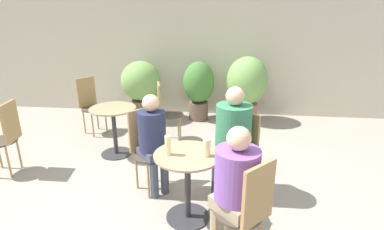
{
  "coord_description": "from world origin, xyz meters",
  "views": [
    {
      "loc": [
        0.56,
        -2.36,
        1.96
      ],
      "look_at": [
        0.25,
        0.55,
        0.96
      ],
      "focal_mm": 28.0,
      "sensor_mm": 36.0,
      "label": 1
    }
  ],
  "objects_px": {
    "bistro_chair_4": "(90,101)",
    "beer_glass_1": "(168,145)",
    "bistro_chair_1": "(241,147)",
    "seated_person_2": "(153,136)",
    "cafe_table_near": "(188,175)",
    "potted_plant_1": "(199,87)",
    "bistro_chair_2": "(146,143)",
    "seated_person_0": "(235,182)",
    "bistro_chair_3": "(6,133)",
    "potted_plant_0": "(141,86)",
    "seated_person_1": "(232,135)",
    "bistro_chair_5": "(165,108)",
    "beer_glass_0": "(207,148)",
    "cafe_table_far": "(114,122)",
    "potted_plant_2": "(247,84)",
    "bistro_chair_0": "(249,206)"
  },
  "relations": [
    {
      "from": "cafe_table_near",
      "to": "seated_person_1",
      "type": "distance_m",
      "value": 0.65
    },
    {
      "from": "bistro_chair_1",
      "to": "seated_person_0",
      "type": "bearing_deg",
      "value": -51.44
    },
    {
      "from": "cafe_table_far",
      "to": "beer_glass_1",
      "type": "height_order",
      "value": "beer_glass_1"
    },
    {
      "from": "seated_person_0",
      "to": "potted_plant_0",
      "type": "height_order",
      "value": "seated_person_0"
    },
    {
      "from": "bistro_chair_2",
      "to": "bistro_chair_5",
      "type": "relative_size",
      "value": 1.0
    },
    {
      "from": "bistro_chair_4",
      "to": "seated_person_1",
      "type": "bearing_deg",
      "value": -91.4
    },
    {
      "from": "potted_plant_0",
      "to": "potted_plant_1",
      "type": "height_order",
      "value": "potted_plant_0"
    },
    {
      "from": "cafe_table_near",
      "to": "potted_plant_2",
      "type": "xyz_separation_m",
      "value": [
        0.74,
        2.91,
        0.22
      ]
    },
    {
      "from": "cafe_table_far",
      "to": "cafe_table_near",
      "type": "bearing_deg",
      "value": -47.38
    },
    {
      "from": "bistro_chair_1",
      "to": "seated_person_0",
      "type": "distance_m",
      "value": 0.97
    },
    {
      "from": "potted_plant_0",
      "to": "potted_plant_2",
      "type": "bearing_deg",
      "value": 2.67
    },
    {
      "from": "bistro_chair_1",
      "to": "beer_glass_1",
      "type": "distance_m",
      "value": 0.94
    },
    {
      "from": "bistro_chair_2",
      "to": "bistro_chair_5",
      "type": "distance_m",
      "value": 1.33
    },
    {
      "from": "bistro_chair_3",
      "to": "bistro_chair_4",
      "type": "xyz_separation_m",
      "value": [
        0.43,
        1.45,
        0.0
      ]
    },
    {
      "from": "beer_glass_1",
      "to": "bistro_chair_3",
      "type": "bearing_deg",
      "value": 162.48
    },
    {
      "from": "seated_person_1",
      "to": "potted_plant_1",
      "type": "xyz_separation_m",
      "value": [
        -0.57,
        2.51,
        -0.09
      ]
    },
    {
      "from": "beer_glass_0",
      "to": "potted_plant_1",
      "type": "height_order",
      "value": "potted_plant_1"
    },
    {
      "from": "bistro_chair_2",
      "to": "seated_person_2",
      "type": "xyz_separation_m",
      "value": [
        0.11,
        -0.11,
        0.14
      ]
    },
    {
      "from": "bistro_chair_4",
      "to": "seated_person_0",
      "type": "distance_m",
      "value": 3.44
    },
    {
      "from": "bistro_chair_0",
      "to": "beer_glass_1",
      "type": "bearing_deg",
      "value": -80.29
    },
    {
      "from": "bistro_chair_2",
      "to": "seated_person_2",
      "type": "height_order",
      "value": "seated_person_2"
    },
    {
      "from": "bistro_chair_4",
      "to": "potted_plant_0",
      "type": "distance_m",
      "value": 1.0
    },
    {
      "from": "bistro_chair_2",
      "to": "bistro_chair_1",
      "type": "bearing_deg",
      "value": -45.0
    },
    {
      "from": "cafe_table_far",
      "to": "bistro_chair_1",
      "type": "distance_m",
      "value": 1.9
    },
    {
      "from": "cafe_table_far",
      "to": "seated_person_1",
      "type": "bearing_deg",
      "value": -28.41
    },
    {
      "from": "bistro_chair_3",
      "to": "seated_person_0",
      "type": "distance_m",
      "value": 2.97
    },
    {
      "from": "cafe_table_far",
      "to": "bistro_chair_3",
      "type": "height_order",
      "value": "bistro_chair_3"
    },
    {
      "from": "potted_plant_2",
      "to": "bistro_chair_4",
      "type": "bearing_deg",
      "value": -163.04
    },
    {
      "from": "bistro_chair_0",
      "to": "seated_person_1",
      "type": "height_order",
      "value": "seated_person_1"
    },
    {
      "from": "beer_glass_1",
      "to": "potted_plant_1",
      "type": "bearing_deg",
      "value": 89.36
    },
    {
      "from": "beer_glass_1",
      "to": "potted_plant_1",
      "type": "height_order",
      "value": "potted_plant_1"
    },
    {
      "from": "seated_person_2",
      "to": "potted_plant_0",
      "type": "height_order",
      "value": "seated_person_2"
    },
    {
      "from": "bistro_chair_2",
      "to": "beer_glass_1",
      "type": "height_order",
      "value": "bistro_chair_2"
    },
    {
      "from": "bistro_chair_3",
      "to": "seated_person_1",
      "type": "xyz_separation_m",
      "value": [
        2.76,
        -0.22,
        0.18
      ]
    },
    {
      "from": "bistro_chair_5",
      "to": "bistro_chair_4",
      "type": "bearing_deg",
      "value": 64.57
    },
    {
      "from": "potted_plant_0",
      "to": "bistro_chair_1",
      "type": "bearing_deg",
      "value": -52.66
    },
    {
      "from": "bistro_chair_0",
      "to": "seated_person_0",
      "type": "relative_size",
      "value": 0.81
    },
    {
      "from": "bistro_chair_4",
      "to": "beer_glass_0",
      "type": "bearing_deg",
      "value": -101.2
    },
    {
      "from": "bistro_chair_1",
      "to": "potted_plant_2",
      "type": "distance_m",
      "value": 2.39
    },
    {
      "from": "cafe_table_near",
      "to": "potted_plant_1",
      "type": "distance_m",
      "value": 2.95
    },
    {
      "from": "bistro_chair_5",
      "to": "beer_glass_1",
      "type": "relative_size",
      "value": 4.92
    },
    {
      "from": "bistro_chair_3",
      "to": "potted_plant_0",
      "type": "xyz_separation_m",
      "value": [
        1.12,
        2.17,
        0.1
      ]
    },
    {
      "from": "bistro_chair_2",
      "to": "seated_person_0",
      "type": "height_order",
      "value": "seated_person_0"
    },
    {
      "from": "bistro_chair_3",
      "to": "bistro_chair_5",
      "type": "relative_size",
      "value": 1.0
    },
    {
      "from": "beer_glass_1",
      "to": "potted_plant_0",
      "type": "distance_m",
      "value": 3.04
    },
    {
      "from": "bistro_chair_4",
      "to": "beer_glass_1",
      "type": "xyz_separation_m",
      "value": [
        1.73,
        -2.14,
        0.25
      ]
    },
    {
      "from": "bistro_chair_1",
      "to": "potted_plant_2",
      "type": "relative_size",
      "value": 0.77
    },
    {
      "from": "bistro_chair_1",
      "to": "seated_person_2",
      "type": "relative_size",
      "value": 0.82
    },
    {
      "from": "seated_person_2",
      "to": "potted_plant_1",
      "type": "height_order",
      "value": "seated_person_2"
    },
    {
      "from": "potted_plant_0",
      "to": "potted_plant_1",
      "type": "xyz_separation_m",
      "value": [
        1.07,
        0.12,
        -0.02
      ]
    }
  ]
}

